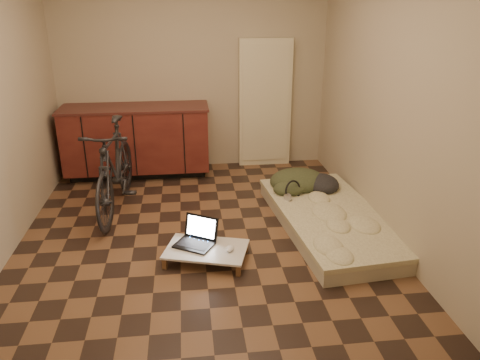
{
  "coord_description": "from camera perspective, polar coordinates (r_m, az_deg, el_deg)",
  "views": [
    {
      "loc": [
        -0.12,
        -4.18,
        2.2
      ],
      "look_at": [
        0.38,
        -0.04,
        0.55
      ],
      "focal_mm": 35.0,
      "sensor_mm": 36.0,
      "label": 1
    }
  ],
  "objects": [
    {
      "name": "room_shell",
      "position": [
        4.28,
        -5.11,
        9.32
      ],
      "size": [
        3.5,
        4.0,
        2.6
      ],
      "color": "brown",
      "rests_on": "ground"
    },
    {
      "name": "cabinets",
      "position": [
        6.17,
        -12.44,
        4.73
      ],
      "size": [
        1.84,
        0.62,
        0.91
      ],
      "color": "black",
      "rests_on": "ground"
    },
    {
      "name": "appliance_panel",
      "position": [
        6.36,
        3.06,
        9.28
      ],
      "size": [
        0.7,
        0.1,
        1.7
      ],
      "primitive_type": "cube",
      "color": "beige",
      "rests_on": "ground"
    },
    {
      "name": "bicycle",
      "position": [
        5.14,
        -15.08,
        1.98
      ],
      "size": [
        0.64,
        1.72,
        1.09
      ],
      "primitive_type": "imported",
      "rotation": [
        0.0,
        0.0,
        -0.09
      ],
      "color": "black",
      "rests_on": "ground"
    },
    {
      "name": "futon",
      "position": [
        4.85,
        11.0,
        -4.74
      ],
      "size": [
        1.15,
        2.1,
        0.17
      ],
      "rotation": [
        0.0,
        0.0,
        0.1
      ],
      "color": "#B5AD91",
      "rests_on": "ground"
    },
    {
      "name": "clothing_pile",
      "position": [
        5.34,
        7.86,
        0.62
      ],
      "size": [
        0.73,
        0.63,
        0.27
      ],
      "primitive_type": null,
      "rotation": [
        0.0,
        0.0,
        0.1
      ],
      "color": "#303820",
      "rests_on": "futon"
    },
    {
      "name": "headphones",
      "position": [
        5.05,
        6.48,
        -1.21
      ],
      "size": [
        0.34,
        0.34,
        0.17
      ],
      "primitive_type": null,
      "rotation": [
        0.0,
        0.0,
        0.6
      ],
      "color": "black",
      "rests_on": "futon"
    },
    {
      "name": "lap_desk",
      "position": [
        4.2,
        -4.13,
        -8.48
      ],
      "size": [
        0.81,
        0.64,
        0.12
      ],
      "rotation": [
        0.0,
        0.0,
        -0.29
      ],
      "color": "brown",
      "rests_on": "ground"
    },
    {
      "name": "laptop",
      "position": [
        4.26,
        -5.3,
        -7.09
      ],
      "size": [
        0.43,
        0.42,
        0.23
      ],
      "rotation": [
        0.0,
        0.0,
        -0.54
      ],
      "color": "black",
      "rests_on": "lap_desk"
    },
    {
      "name": "mouse",
      "position": [
        4.14,
        -1.25,
        -8.37
      ],
      "size": [
        0.11,
        0.13,
        0.04
      ],
      "primitive_type": "ellipsoid",
      "rotation": [
        0.0,
        0.0,
        -0.47
      ],
      "color": "white",
      "rests_on": "lap_desk"
    }
  ]
}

